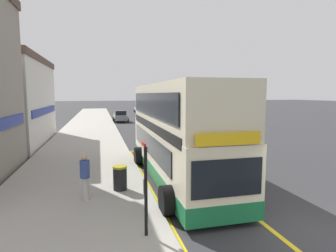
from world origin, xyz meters
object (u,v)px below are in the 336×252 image
object	(u,v)px
parked_car_white_ahead	(139,109)
pedestrian_waiting_near_sign	(85,175)
double_decker_bus	(176,135)
bus_stop_sign	(145,181)
parked_car_white_behind	(203,131)
litter_bin	(120,178)
parked_car_grey_kerbside	(120,116)

from	to	relation	value
parked_car_white_ahead	pedestrian_waiting_near_sign	distance (m)	49.75
double_decker_bus	bus_stop_sign	world-z (taller)	double_decker_bus
parked_car_white_behind	parked_car_white_ahead	bearing A→B (deg)	-89.90
bus_stop_sign	litter_bin	distance (m)	3.89
parked_car_grey_kerbside	bus_stop_sign	bearing A→B (deg)	-91.12
double_decker_bus	litter_bin	xyz separation A→B (m)	(-2.71, -1.31, -1.44)
double_decker_bus	parked_car_white_ahead	size ratio (longest dim) A/B	2.51
parked_car_white_behind	litter_bin	size ratio (longest dim) A/B	4.34
parked_car_white_ahead	pedestrian_waiting_near_sign	xyz separation A→B (m)	(-9.01, -48.93, 0.25)
double_decker_bus	parked_car_grey_kerbside	xyz separation A→B (m)	(-0.51, 27.54, -1.26)
pedestrian_waiting_near_sign	litter_bin	distance (m)	1.57
bus_stop_sign	parked_car_white_behind	bearing A→B (deg)	63.44
parked_car_white_behind	pedestrian_waiting_near_sign	size ratio (longest dim) A/B	2.50
parked_car_white_ahead	parked_car_white_behind	bearing A→B (deg)	91.01
parked_car_white_ahead	parked_car_white_behind	distance (m)	36.98
bus_stop_sign	parked_car_white_ahead	xyz separation A→B (m)	(7.31, 51.89, -0.84)
bus_stop_sign	parked_car_grey_kerbside	xyz separation A→B (m)	(1.79, 32.58, -0.84)
double_decker_bus	pedestrian_waiting_near_sign	distance (m)	4.63
parked_car_grey_kerbside	parked_car_white_behind	xyz separation A→B (m)	(5.66, -17.67, 0.00)
double_decker_bus	parked_car_white_behind	xyz separation A→B (m)	(5.15, 9.87, -1.26)
bus_stop_sign	pedestrian_waiting_near_sign	xyz separation A→B (m)	(-1.71, 2.96, -0.59)
parked_car_white_behind	double_decker_bus	bearing A→B (deg)	62.30
parked_car_grey_kerbside	pedestrian_waiting_near_sign	distance (m)	29.83
pedestrian_waiting_near_sign	double_decker_bus	bearing A→B (deg)	27.47
double_decker_bus	litter_bin	bearing A→B (deg)	-154.19
double_decker_bus	pedestrian_waiting_near_sign	world-z (taller)	double_decker_bus
parked_car_white_behind	parked_car_grey_kerbside	bearing A→B (deg)	-72.37
parked_car_grey_kerbside	pedestrian_waiting_near_sign	world-z (taller)	pedestrian_waiting_near_sign
litter_bin	double_decker_bus	bearing A→B (deg)	25.81
parked_car_grey_kerbside	litter_bin	bearing A→B (deg)	-92.34
parked_car_grey_kerbside	parked_car_white_ahead	xyz separation A→B (m)	(5.51, 19.31, 0.00)
parked_car_grey_kerbside	double_decker_bus	bearing A→B (deg)	-86.91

